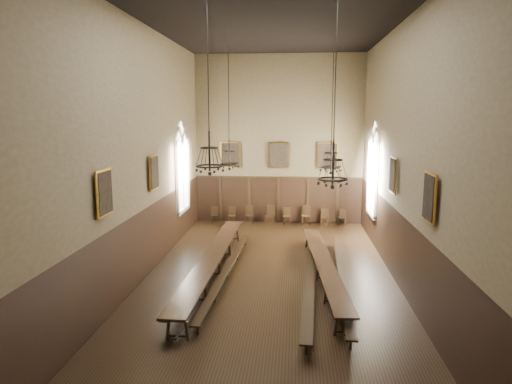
# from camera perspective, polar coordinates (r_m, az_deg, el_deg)

# --- Properties ---
(floor) EXTENTS (9.00, 18.00, 0.02)m
(floor) POSITION_cam_1_polar(r_m,az_deg,el_deg) (16.60, 1.62, -10.97)
(floor) COLOR black
(floor) RESTS_ON ground
(ceiling) EXTENTS (9.00, 18.00, 0.02)m
(ceiling) POSITION_cam_1_polar(r_m,az_deg,el_deg) (15.87, 1.79, 21.18)
(ceiling) COLOR black
(ceiling) RESTS_ON ground
(wall_back) EXTENTS (9.00, 0.02, 9.00)m
(wall_back) POSITION_cam_1_polar(r_m,az_deg,el_deg) (24.59, 2.87, 6.50)
(wall_back) COLOR #79694A
(wall_back) RESTS_ON ground
(wall_front) EXTENTS (9.00, 0.02, 9.00)m
(wall_front) POSITION_cam_1_polar(r_m,az_deg,el_deg) (6.70, -2.58, -1.76)
(wall_front) COLOR #79694A
(wall_front) RESTS_ON ground
(wall_left) EXTENTS (0.02, 18.00, 9.00)m
(wall_left) POSITION_cam_1_polar(r_m,az_deg,el_deg) (16.48, -14.21, 4.70)
(wall_left) COLOR #79694A
(wall_left) RESTS_ON ground
(wall_right) EXTENTS (0.02, 18.00, 9.00)m
(wall_right) POSITION_cam_1_polar(r_m,az_deg,el_deg) (16.00, 18.09, 4.39)
(wall_right) COLOR #79694A
(wall_right) RESTS_ON ground
(wainscot_panelling) EXTENTS (9.00, 18.00, 2.50)m
(wainscot_panelling) POSITION_cam_1_polar(r_m,az_deg,el_deg) (16.21, 1.64, -6.79)
(wainscot_panelling) COLOR black
(wainscot_panelling) RESTS_ON floor
(table_left) EXTENTS (0.90, 10.66, 0.83)m
(table_left) POSITION_cam_1_polar(r_m,az_deg,el_deg) (16.85, -5.43, -9.16)
(table_left) COLOR black
(table_left) RESTS_ON floor
(table_right) EXTENTS (1.27, 9.18, 0.71)m
(table_right) POSITION_cam_1_polar(r_m,az_deg,el_deg) (16.60, 8.45, -9.73)
(table_right) COLOR black
(table_right) RESTS_ON floor
(bench_left_outer) EXTENTS (0.43, 9.32, 0.42)m
(bench_left_outer) POSITION_cam_1_polar(r_m,az_deg,el_deg) (17.05, -6.77, -9.49)
(bench_left_outer) COLOR black
(bench_left_outer) RESTS_ON floor
(bench_left_inner) EXTENTS (0.65, 9.30, 0.42)m
(bench_left_inner) POSITION_cam_1_polar(r_m,az_deg,el_deg) (16.67, -3.59, -9.89)
(bench_left_inner) COLOR black
(bench_left_inner) RESTS_ON floor
(bench_right_inner) EXTENTS (0.87, 10.73, 0.48)m
(bench_right_inner) POSITION_cam_1_polar(r_m,az_deg,el_deg) (16.36, 6.80, -10.17)
(bench_right_inner) COLOR black
(bench_right_inner) RESTS_ON floor
(bench_right_outer) EXTENTS (0.78, 9.68, 0.44)m
(bench_right_outer) POSITION_cam_1_polar(r_m,az_deg,el_deg) (16.33, 10.69, -10.42)
(bench_right_outer) COLOR black
(bench_right_outer) RESTS_ON floor
(chair_0) EXTENTS (0.43, 0.43, 0.87)m
(chair_0) POSITION_cam_1_polar(r_m,az_deg,el_deg) (25.14, -5.21, -3.23)
(chair_0) COLOR black
(chair_0) RESTS_ON floor
(chair_1) EXTENTS (0.41, 0.41, 0.89)m
(chair_1) POSITION_cam_1_polar(r_m,az_deg,el_deg) (24.99, -3.01, -3.26)
(chair_1) COLOR black
(chair_1) RESTS_ON floor
(chair_2) EXTENTS (0.44, 0.44, 0.94)m
(chair_2) POSITION_cam_1_polar(r_m,az_deg,el_deg) (24.86, -0.88, -3.28)
(chair_2) COLOR black
(chair_2) RESTS_ON floor
(chair_3) EXTENTS (0.53, 0.53, 1.01)m
(chair_3) POSITION_cam_1_polar(r_m,az_deg,el_deg) (24.65, 1.76, -3.34)
(chair_3) COLOR black
(chair_3) RESTS_ON floor
(chair_4) EXTENTS (0.42, 0.42, 0.89)m
(chair_4) POSITION_cam_1_polar(r_m,az_deg,el_deg) (24.70, 3.89, -3.42)
(chair_4) COLOR black
(chair_4) RESTS_ON floor
(chair_5) EXTENTS (0.47, 0.47, 1.01)m
(chair_5) POSITION_cam_1_polar(r_m,az_deg,el_deg) (24.71, 6.26, -3.37)
(chair_5) COLOR black
(chair_5) RESTS_ON floor
(chair_6) EXTENTS (0.44, 0.44, 0.89)m
(chair_6) POSITION_cam_1_polar(r_m,az_deg,el_deg) (24.71, 8.56, -3.51)
(chair_6) COLOR black
(chair_6) RESTS_ON floor
(chair_7) EXTENTS (0.44, 0.44, 0.86)m
(chair_7) POSITION_cam_1_polar(r_m,az_deg,el_deg) (24.87, 10.70, -3.50)
(chair_7) COLOR black
(chair_7) RESTS_ON floor
(chandelier_back_left) EXTENTS (0.78, 0.78, 5.25)m
(chandelier_back_left) POSITION_cam_1_polar(r_m,az_deg,el_deg) (18.28, -3.37, 4.76)
(chandelier_back_left) COLOR black
(chandelier_back_left) RESTS_ON ceiling
(chandelier_back_right) EXTENTS (0.87, 0.87, 5.40)m
(chandelier_back_right) POSITION_cam_1_polar(r_m,az_deg,el_deg) (18.60, 9.35, 4.17)
(chandelier_back_right) COLOR black
(chandelier_back_right) RESTS_ON ceiling
(chandelier_front_left) EXTENTS (0.85, 0.85, 4.84)m
(chandelier_front_left) POSITION_cam_1_polar(r_m,az_deg,el_deg) (13.70, -5.84, 4.57)
(chandelier_front_left) COLOR black
(chandelier_front_left) RESTS_ON ceiling
(chandelier_front_right) EXTENTS (0.89, 0.89, 5.21)m
(chandelier_front_right) POSITION_cam_1_polar(r_m,az_deg,el_deg) (13.64, 9.60, 2.98)
(chandelier_front_right) COLOR black
(chandelier_front_right) RESTS_ON ceiling
(portrait_back_0) EXTENTS (1.10, 0.12, 1.40)m
(portrait_back_0) POSITION_cam_1_polar(r_m,az_deg,el_deg) (24.74, -3.20, 4.65)
(portrait_back_0) COLOR #B1812A
(portrait_back_0) RESTS_ON wall_back
(portrait_back_1) EXTENTS (1.10, 0.12, 1.40)m
(portrait_back_1) POSITION_cam_1_polar(r_m,az_deg,el_deg) (24.51, 2.84, 4.61)
(portrait_back_1) COLOR #B1812A
(portrait_back_1) RESTS_ON wall_back
(portrait_back_2) EXTENTS (1.10, 0.12, 1.40)m
(portrait_back_2) POSITION_cam_1_polar(r_m,az_deg,el_deg) (24.56, 8.94, 4.52)
(portrait_back_2) COLOR #B1812A
(portrait_back_2) RESTS_ON wall_back
(portrait_left_0) EXTENTS (0.12, 1.00, 1.30)m
(portrait_left_0) POSITION_cam_1_polar(r_m,az_deg,el_deg) (17.46, -12.64, 2.38)
(portrait_left_0) COLOR #B1812A
(portrait_left_0) RESTS_ON wall_left
(portrait_left_1) EXTENTS (0.12, 1.00, 1.30)m
(portrait_left_1) POSITION_cam_1_polar(r_m,az_deg,el_deg) (13.29, -18.43, -0.08)
(portrait_left_1) COLOR #B1812A
(portrait_left_1) RESTS_ON wall_left
(portrait_right_0) EXTENTS (0.12, 1.00, 1.30)m
(portrait_right_0) POSITION_cam_1_polar(r_m,az_deg,el_deg) (17.03, 16.77, 2.03)
(portrait_right_0) COLOR #B1812A
(portrait_right_0) RESTS_ON wall_right
(portrait_right_1) EXTENTS (0.12, 1.00, 1.30)m
(portrait_right_1) POSITION_cam_1_polar(r_m,az_deg,el_deg) (12.71, 20.88, -0.64)
(portrait_right_1) COLOR #B1812A
(portrait_right_1) RESTS_ON wall_right
(window_right) EXTENTS (0.20, 2.20, 4.60)m
(window_right) POSITION_cam_1_polar(r_m,az_deg,el_deg) (21.46, 14.43, 2.81)
(window_right) COLOR white
(window_right) RESTS_ON wall_right
(window_left) EXTENTS (0.20, 2.20, 4.60)m
(window_left) POSITION_cam_1_polar(r_m,az_deg,el_deg) (21.81, -9.21, 3.09)
(window_left) COLOR white
(window_left) RESTS_ON wall_left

